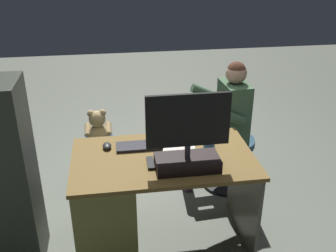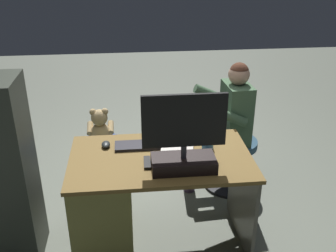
{
  "view_description": "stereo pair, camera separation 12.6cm",
  "coord_description": "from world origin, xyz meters",
  "px_view_note": "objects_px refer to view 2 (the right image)",
  "views": [
    {
      "loc": [
        0.32,
        2.65,
        2.05
      ],
      "look_at": [
        -0.09,
        -0.02,
        0.76
      ],
      "focal_mm": 42.56,
      "sensor_mm": 36.0,
      "label": 1
    },
    {
      "loc": [
        0.19,
        2.66,
        2.05
      ],
      "look_at": [
        -0.09,
        -0.02,
        0.76
      ],
      "focal_mm": 42.56,
      "sensor_mm": 36.0,
      "label": 2
    }
  ],
  "objects_px": {
    "tv_remote": "(147,163)",
    "person": "(225,118)",
    "computer_mouse": "(106,144)",
    "office_chair_teddy": "(103,162)",
    "cup": "(208,143)",
    "visitor_chair": "(232,159)",
    "desk": "(117,200)",
    "teddy_bear": "(100,127)",
    "monitor": "(184,146)",
    "keyboard": "(145,145)"
  },
  "relations": [
    {
      "from": "desk",
      "to": "office_chair_teddy",
      "type": "relative_size",
      "value": 2.46
    },
    {
      "from": "cup",
      "to": "tv_remote",
      "type": "relative_size",
      "value": 0.57
    },
    {
      "from": "office_chair_teddy",
      "to": "person",
      "type": "relative_size",
      "value": 0.44
    },
    {
      "from": "keyboard",
      "to": "computer_mouse",
      "type": "relative_size",
      "value": 4.38
    },
    {
      "from": "person",
      "to": "visitor_chair",
      "type": "bearing_deg",
      "value": 176.48
    },
    {
      "from": "desk",
      "to": "person",
      "type": "height_order",
      "value": "person"
    },
    {
      "from": "visitor_chair",
      "to": "keyboard",
      "type": "bearing_deg",
      "value": 32.91
    },
    {
      "from": "cup",
      "to": "teddy_bear",
      "type": "relative_size",
      "value": 0.27
    },
    {
      "from": "keyboard",
      "to": "computer_mouse",
      "type": "bearing_deg",
      "value": -4.67
    },
    {
      "from": "teddy_bear",
      "to": "desk",
      "type": "bearing_deg",
      "value": 100.36
    },
    {
      "from": "cup",
      "to": "computer_mouse",
      "type": "bearing_deg",
      "value": -7.52
    },
    {
      "from": "monitor",
      "to": "keyboard",
      "type": "height_order",
      "value": "monitor"
    },
    {
      "from": "tv_remote",
      "to": "person",
      "type": "height_order",
      "value": "person"
    },
    {
      "from": "computer_mouse",
      "to": "office_chair_teddy",
      "type": "bearing_deg",
      "value": -82.21
    },
    {
      "from": "computer_mouse",
      "to": "tv_remote",
      "type": "bearing_deg",
      "value": 136.4
    },
    {
      "from": "keyboard",
      "to": "visitor_chair",
      "type": "xyz_separation_m",
      "value": [
        -0.79,
        -0.51,
        -0.46
      ]
    },
    {
      "from": "tv_remote",
      "to": "person",
      "type": "xyz_separation_m",
      "value": [
        -0.7,
        -0.76,
        -0.06
      ]
    },
    {
      "from": "teddy_bear",
      "to": "computer_mouse",
      "type": "bearing_deg",
      "value": 97.64
    },
    {
      "from": "desk",
      "to": "teddy_bear",
      "type": "relative_size",
      "value": 3.84
    },
    {
      "from": "keyboard",
      "to": "visitor_chair",
      "type": "distance_m",
      "value": 1.05
    },
    {
      "from": "desk",
      "to": "visitor_chair",
      "type": "relative_size",
      "value": 2.48
    },
    {
      "from": "monitor",
      "to": "visitor_chair",
      "type": "height_order",
      "value": "monitor"
    },
    {
      "from": "desk",
      "to": "cup",
      "type": "height_order",
      "value": "cup"
    },
    {
      "from": "desk",
      "to": "computer_mouse",
      "type": "distance_m",
      "value": 0.39
    },
    {
      "from": "keyboard",
      "to": "cup",
      "type": "height_order",
      "value": "cup"
    },
    {
      "from": "office_chair_teddy",
      "to": "monitor",
      "type": "bearing_deg",
      "value": 122.61
    },
    {
      "from": "visitor_chair",
      "to": "computer_mouse",
      "type": "bearing_deg",
      "value": 24.75
    },
    {
      "from": "keyboard",
      "to": "teddy_bear",
      "type": "distance_m",
      "value": 0.7
    },
    {
      "from": "computer_mouse",
      "to": "cup",
      "type": "relative_size",
      "value": 1.12
    },
    {
      "from": "teddy_bear",
      "to": "person",
      "type": "distance_m",
      "value": 1.06
    },
    {
      "from": "tv_remote",
      "to": "person",
      "type": "distance_m",
      "value": 1.03
    },
    {
      "from": "visitor_chair",
      "to": "person",
      "type": "distance_m",
      "value": 0.41
    },
    {
      "from": "desk",
      "to": "person",
      "type": "distance_m",
      "value": 1.17
    },
    {
      "from": "cup",
      "to": "keyboard",
      "type": "bearing_deg",
      "value": -9.28
    },
    {
      "from": "monitor",
      "to": "office_chair_teddy",
      "type": "distance_m",
      "value": 1.24
    },
    {
      "from": "tv_remote",
      "to": "visitor_chair",
      "type": "relative_size",
      "value": 0.3
    },
    {
      "from": "tv_remote",
      "to": "cup",
      "type": "bearing_deg",
      "value": -157.14
    },
    {
      "from": "monitor",
      "to": "computer_mouse",
      "type": "xyz_separation_m",
      "value": [
        0.5,
        -0.34,
        -0.15
      ]
    },
    {
      "from": "computer_mouse",
      "to": "cup",
      "type": "xyz_separation_m",
      "value": [
        -0.71,
        0.09,
        0.03
      ]
    },
    {
      "from": "monitor",
      "to": "teddy_bear",
      "type": "distance_m",
      "value": 1.12
    },
    {
      "from": "teddy_bear",
      "to": "tv_remote",
      "type": "bearing_deg",
      "value": 112.89
    },
    {
      "from": "cup",
      "to": "visitor_chair",
      "type": "xyz_separation_m",
      "value": [
        -0.36,
        -0.58,
        -0.49
      ]
    },
    {
      "from": "computer_mouse",
      "to": "tv_remote",
      "type": "distance_m",
      "value": 0.38
    },
    {
      "from": "computer_mouse",
      "to": "person",
      "type": "height_order",
      "value": "person"
    },
    {
      "from": "keyboard",
      "to": "monitor",
      "type": "bearing_deg",
      "value": 125.59
    },
    {
      "from": "cup",
      "to": "teddy_bear",
      "type": "height_order",
      "value": "cup"
    },
    {
      "from": "tv_remote",
      "to": "office_chair_teddy",
      "type": "relative_size",
      "value": 0.3
    },
    {
      "from": "computer_mouse",
      "to": "person",
      "type": "distance_m",
      "value": 1.1
    },
    {
      "from": "desk",
      "to": "cup",
      "type": "bearing_deg",
      "value": -172.58
    },
    {
      "from": "keyboard",
      "to": "person",
      "type": "distance_m",
      "value": 0.88
    }
  ]
}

